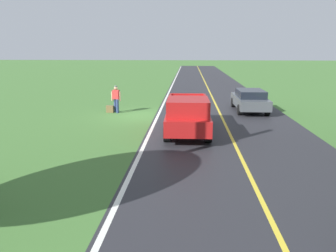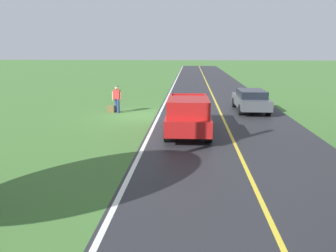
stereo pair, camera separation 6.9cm
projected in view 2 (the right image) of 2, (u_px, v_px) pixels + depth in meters
name	position (u px, v px, depth m)	size (l,w,h in m)	color
ground_plane	(139.00, 116.00, 19.71)	(200.00, 200.00, 0.00)	#427033
road_surface	(222.00, 117.00, 19.36)	(8.09, 120.00, 0.00)	#28282D
lane_edge_line	(159.00, 116.00, 19.63)	(0.16, 117.60, 0.00)	silver
lane_centre_line	(222.00, 117.00, 19.36)	(0.14, 117.60, 0.00)	gold
hitchhiker_walking	(117.00, 97.00, 20.47)	(0.62, 0.53, 1.75)	navy
suitcase_carried	(111.00, 109.00, 20.64)	(0.20, 0.46, 0.45)	brown
pickup_truck_passing	(188.00, 114.00, 15.30)	(2.14, 5.42, 1.82)	#B21919
sedan_near_oncoming	(251.00, 100.00, 20.96)	(1.97, 4.42, 1.41)	#4C5156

